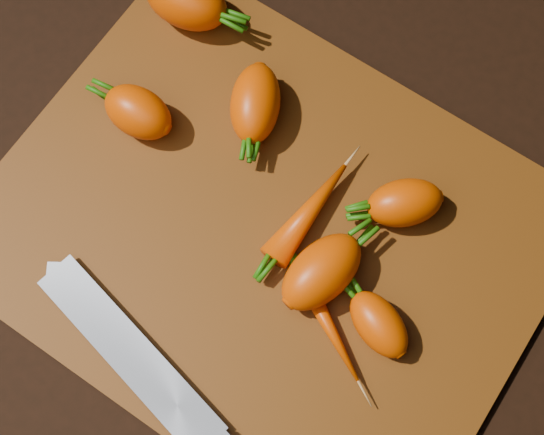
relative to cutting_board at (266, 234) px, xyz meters
The scene contains 11 objects.
ground 0.01m from the cutting_board, ahead, with size 2.00×2.00×0.01m, color black.
cutting_board is the anchor object (origin of this frame).
carrot_0 0.24m from the cutting_board, 142.82° to the left, with size 0.09×0.05×0.05m, color #E74700.
carrot_1 0.17m from the cutting_board, behind, with size 0.07×0.05×0.05m, color #E74700.
carrot_2 0.12m from the cutting_board, 128.71° to the left, with size 0.08×0.05×0.05m, color #E74700.
carrot_3 0.07m from the cutting_board, ahead, with size 0.09×0.05×0.05m, color #E74700.
carrot_4 0.13m from the cutting_board, 43.33° to the left, with size 0.07×0.04×0.04m, color #E74700.
carrot_5 0.13m from the cutting_board, ahead, with size 0.07×0.04×0.04m, color #E74700.
carrot_6 0.10m from the cutting_board, 24.24° to the right, with size 0.11×0.02×0.02m, color #E74700.
carrot_7 0.05m from the cutting_board, 54.97° to the left, with size 0.11×0.03×0.03m, color #E74700.
knife 0.17m from the cutting_board, 95.21° to the right, with size 0.34×0.10×0.02m.
Camera 1 is at (0.11, -0.16, 0.68)m, focal length 50.00 mm.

